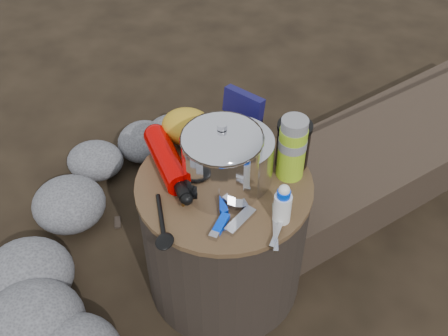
% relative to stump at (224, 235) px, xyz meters
% --- Properties ---
extents(ground, '(60.00, 60.00, 0.00)m').
position_rel_stump_xyz_m(ground, '(0.00, 0.00, -0.21)').
color(ground, black).
rests_on(ground, ground).
extents(stump, '(0.46, 0.46, 0.43)m').
position_rel_stump_xyz_m(stump, '(0.00, 0.00, 0.00)').
color(stump, black).
rests_on(stump, ground).
extents(rock_ring, '(0.48, 1.05, 0.21)m').
position_rel_stump_xyz_m(rock_ring, '(-0.39, 0.08, -0.11)').
color(rock_ring, '#5A595E').
rests_on(rock_ring, ground).
extents(log_main, '(1.73, 1.85, 0.18)m').
position_rel_stump_xyz_m(log_main, '(0.60, 0.75, -0.12)').
color(log_main, '#34281F').
rests_on(log_main, ground).
extents(log_small, '(0.95, 1.06, 0.10)m').
position_rel_stump_xyz_m(log_small, '(0.42, 0.83, -0.16)').
color(log_small, '#34281F').
rests_on(log_small, ground).
extents(foil_windscreen, '(0.21, 0.21, 0.13)m').
position_rel_stump_xyz_m(foil_windscreen, '(0.02, 0.03, 0.28)').
color(foil_windscreen, silver).
rests_on(foil_windscreen, stump).
extents(camping_pot, '(0.20, 0.20, 0.20)m').
position_rel_stump_xyz_m(camping_pot, '(-0.00, -0.02, 0.31)').
color(camping_pot, silver).
rests_on(camping_pot, stump).
extents(fuel_bottle, '(0.22, 0.26, 0.07)m').
position_rel_stump_xyz_m(fuel_bottle, '(-0.16, 0.01, 0.25)').
color(fuel_bottle, '#D20100').
rests_on(fuel_bottle, stump).
extents(thermos, '(0.07, 0.07, 0.18)m').
position_rel_stump_xyz_m(thermos, '(0.16, 0.08, 0.30)').
color(thermos, '#9DCE20').
rests_on(thermos, stump).
extents(travel_mug, '(0.09, 0.09, 0.13)m').
position_rel_stump_xyz_m(travel_mug, '(0.16, 0.12, 0.28)').
color(travel_mug, black).
rests_on(travel_mug, stump).
extents(stuff_sack, '(0.15, 0.12, 0.10)m').
position_rel_stump_xyz_m(stuff_sack, '(-0.14, 0.14, 0.26)').
color(stuff_sack, gold).
rests_on(stuff_sack, stump).
extents(food_pouch, '(0.12, 0.07, 0.15)m').
position_rel_stump_xyz_m(food_pouch, '(0.00, 0.19, 0.29)').
color(food_pouch, '#110F46').
rests_on(food_pouch, stump).
extents(lighter, '(0.03, 0.08, 0.01)m').
position_rel_stump_xyz_m(lighter, '(0.03, -0.14, 0.22)').
color(lighter, '#003BF8').
rests_on(lighter, stump).
extents(multitool, '(0.06, 0.10, 0.01)m').
position_rel_stump_xyz_m(multitool, '(0.07, -0.12, 0.22)').
color(multitool, silver).
rests_on(multitool, stump).
extents(pot_grabber, '(0.05, 0.15, 0.01)m').
position_rel_stump_xyz_m(pot_grabber, '(0.16, -0.12, 0.22)').
color(pot_grabber, silver).
rests_on(pot_grabber, stump).
extents(spork, '(0.11, 0.17, 0.01)m').
position_rel_stump_xyz_m(spork, '(-0.12, -0.16, 0.22)').
color(spork, black).
rests_on(spork, stump).
extents(squeeze_bottle, '(0.04, 0.04, 0.10)m').
position_rel_stump_xyz_m(squeeze_bottle, '(0.17, -0.09, 0.26)').
color(squeeze_bottle, white).
rests_on(squeeze_bottle, stump).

